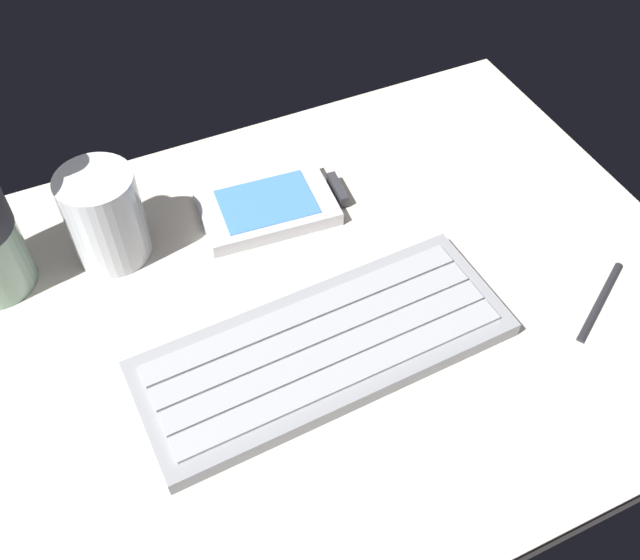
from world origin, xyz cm
name	(u,v)px	position (x,y,z in cm)	size (l,w,h in cm)	color
ground_plane	(321,312)	(0.00, -0.23, -0.99)	(64.00, 48.00, 2.80)	beige
keyboard	(324,347)	(-1.79, -4.61, 0.81)	(29.43, 12.20, 1.70)	#93969B
handheld_device	(274,205)	(0.66, 11.49, 0.73)	(13.23, 8.58, 1.50)	silver
juice_cup	(106,220)	(-13.80, 12.73, 3.91)	(6.40, 6.40, 8.50)	silver
stylus_pen	(601,300)	(21.04, -9.60, 0.35)	(0.70, 0.70, 9.50)	#26262B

